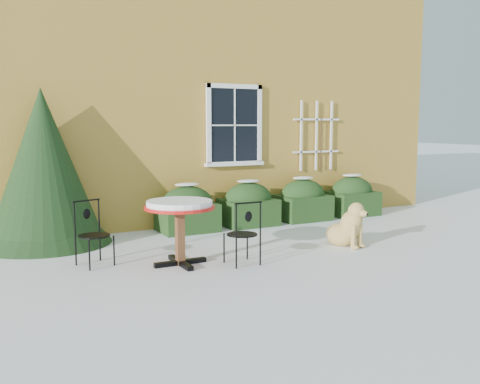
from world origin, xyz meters
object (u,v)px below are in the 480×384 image
patio_chair_far (93,233)px  dog (348,228)px  patio_chair_near (243,233)px  evergreen_shrub (44,182)px  bistro_table (180,211)px

patio_chair_far → dog: bearing=-27.6°
patio_chair_near → dog: size_ratio=1.08×
evergreen_shrub → bistro_table: bearing=-57.3°
evergreen_shrub → dog: 5.08m
bistro_table → patio_chair_near: bistro_table is taller
patio_chair_far → patio_chair_near: bearing=-44.1°
evergreen_shrub → patio_chair_far: 1.89m
evergreen_shrub → bistro_table: evergreen_shrub is taller
evergreen_shrub → patio_chair_far: bearing=-77.5°
bistro_table → dog: bistro_table is taller
evergreen_shrub → patio_chair_near: bearing=-50.0°
dog → patio_chair_near: bearing=171.9°
patio_chair_far → dog: size_ratio=1.08×
bistro_table → patio_chair_near: bearing=-26.9°
evergreen_shrub → patio_chair_near: size_ratio=2.81×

